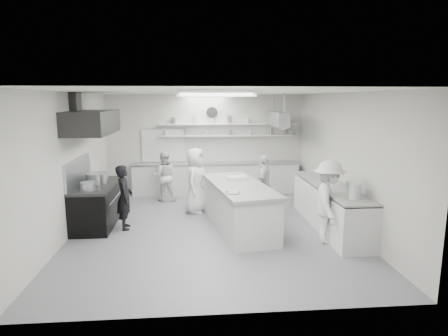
{
  "coord_description": "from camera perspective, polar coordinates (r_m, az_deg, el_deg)",
  "views": [
    {
      "loc": [
        -0.41,
        -8.12,
        2.85
      ],
      "look_at": [
        0.33,
        0.6,
        1.25
      ],
      "focal_mm": 30.26,
      "sensor_mm": 36.0,
      "label": 1
    }
  ],
  "objects": [
    {
      "name": "pot_rack",
      "position": [
        10.8,
        8.13,
        7.35
      ],
      "size": [
        0.3,
        1.6,
        0.4
      ],
      "primitive_type": "cube",
      "color": "#A8ACB4",
      "rests_on": "ceiling"
    },
    {
      "name": "bowl_island_a",
      "position": [
        7.47,
        1.33,
        -3.9
      ],
      "size": [
        0.32,
        0.32,
        0.07
      ],
      "primitive_type": "imported",
      "rotation": [
        0.0,
        0.0,
        -0.11
      ],
      "color": "#A8ACB4",
      "rests_on": "prep_island"
    },
    {
      "name": "wall_right",
      "position": [
        8.91,
        17.74,
        1.16
      ],
      "size": [
        0.04,
        7.0,
        3.0
      ],
      "primitive_type": "cube",
      "color": "beige",
      "rests_on": "floor"
    },
    {
      "name": "bowl_right",
      "position": [
        9.33,
        15.63,
        -1.64
      ],
      "size": [
        0.32,
        0.32,
        0.06
      ],
      "primitive_type": "imported",
      "rotation": [
        0.0,
        0.0,
        0.37
      ],
      "color": "silver",
      "rests_on": "right_counter"
    },
    {
      "name": "bowl_island_b",
      "position": [
        7.54,
        5.08,
        -3.84
      ],
      "size": [
        0.22,
        0.22,
        0.06
      ],
      "primitive_type": "imported",
      "rotation": [
        0.0,
        0.0,
        -0.13
      ],
      "color": "silver",
      "rests_on": "prep_island"
    },
    {
      "name": "light_fixture_front",
      "position": [
        6.33,
        -1.14,
        11.19
      ],
      "size": [
        1.3,
        0.25,
        0.1
      ],
      "primitive_type": "cube",
      "color": "silver",
      "rests_on": "ceiling"
    },
    {
      "name": "ceiling",
      "position": [
        8.13,
        -1.98,
        11.49
      ],
      "size": [
        6.0,
        7.0,
        0.02
      ],
      "primitive_type": "cube",
      "color": "white",
      "rests_on": "wall_back"
    },
    {
      "name": "prep_island",
      "position": [
        8.38,
        2.24,
        -6.02
      ],
      "size": [
        1.44,
        2.77,
        0.97
      ],
      "primitive_type": "cube",
      "rotation": [
        0.0,
        0.0,
        0.18
      ],
      "color": "silver",
      "rests_on": "floor"
    },
    {
      "name": "stove_pot",
      "position": [
        9.06,
        -18.72,
        -1.62
      ],
      "size": [
        0.45,
        0.45,
        0.29
      ],
      "primitive_type": "cylinder",
      "color": "#A8ACB4",
      "rests_on": "stove"
    },
    {
      "name": "cook_island_left",
      "position": [
        9.55,
        -4.34,
        -1.91
      ],
      "size": [
        0.75,
        0.93,
        1.65
      ],
      "primitive_type": "imported",
      "rotation": [
        0.0,
        0.0,
        1.26
      ],
      "color": "white",
      "rests_on": "floor"
    },
    {
      "name": "wall_back",
      "position": [
        11.7,
        -2.8,
        3.73
      ],
      "size": [
        6.0,
        0.04,
        3.0
      ],
      "primitive_type": "cube",
      "color": "beige",
      "rests_on": "floor"
    },
    {
      "name": "cook_stove",
      "position": [
        8.62,
        -14.81,
        -4.3
      ],
      "size": [
        0.42,
        0.57,
        1.44
      ],
      "primitive_type": "imported",
      "rotation": [
        0.0,
        0.0,
        1.73
      ],
      "color": "black",
      "rests_on": "floor"
    },
    {
      "name": "pass_through_window",
      "position": [
        11.72,
        -9.17,
        3.37
      ],
      "size": [
        1.3,
        0.04,
        1.0
      ],
      "primitive_type": "cube",
      "color": "black",
      "rests_on": "wall_back"
    },
    {
      "name": "back_counter",
      "position": [
        11.59,
        -1.22,
        -1.54
      ],
      "size": [
        5.0,
        0.6,
        0.92
      ],
      "primitive_type": "cube",
      "color": "silver",
      "rests_on": "floor"
    },
    {
      "name": "floor",
      "position": [
        8.62,
        -1.86,
        -9.02
      ],
      "size": [
        6.0,
        7.0,
        0.02
      ],
      "primitive_type": "cube",
      "color": "slate",
      "rests_on": "ground"
    },
    {
      "name": "wall_front",
      "position": [
        4.83,
        0.23,
        -5.85
      ],
      "size": [
        6.0,
        0.04,
        3.0
      ],
      "primitive_type": "cube",
      "color": "beige",
      "rests_on": "floor"
    },
    {
      "name": "shelf_upper",
      "position": [
        11.57,
        0.69,
        6.65
      ],
      "size": [
        4.2,
        0.26,
        0.04
      ],
      "primitive_type": "cube",
      "color": "silver",
      "rests_on": "wall_back"
    },
    {
      "name": "stove",
      "position": [
        9.12,
        -18.64,
        -5.45
      ],
      "size": [
        0.8,
        1.8,
        0.9
      ],
      "primitive_type": "cube",
      "color": "black",
      "rests_on": "floor"
    },
    {
      "name": "light_fixture_rear",
      "position": [
        9.93,
        -2.51,
        10.88
      ],
      "size": [
        1.3,
        0.25,
        0.1
      ],
      "primitive_type": "cube",
      "color": "silver",
      "rests_on": "ceiling"
    },
    {
      "name": "shelf_lower",
      "position": [
        11.59,
        0.68,
        4.92
      ],
      "size": [
        4.2,
        0.26,
        0.04
      ],
      "primitive_type": "cube",
      "color": "silver",
      "rests_on": "wall_back"
    },
    {
      "name": "wall_left",
      "position": [
        8.63,
        -22.24,
        0.59
      ],
      "size": [
        0.04,
        7.0,
        3.0
      ],
      "primitive_type": "cube",
      "color": "beige",
      "rests_on": "floor"
    },
    {
      "name": "right_counter",
      "position": [
        8.82,
        15.76,
        -5.69
      ],
      "size": [
        0.74,
        3.3,
        0.94
      ],
      "primitive_type": "cube",
      "color": "silver",
      "rests_on": "floor"
    },
    {
      "name": "exhaust_hood",
      "position": [
        8.81,
        -19.35,
        6.54
      ],
      "size": [
        0.85,
        2.0,
        0.5
      ],
      "primitive_type": "cube",
      "color": "#2B2B2B",
      "rests_on": "wall_left"
    },
    {
      "name": "wall_clock",
      "position": [
        11.6,
        -1.84,
        8.39
      ],
      "size": [
        0.32,
        0.05,
        0.32
      ],
      "primitive_type": "cylinder",
      "rotation": [
        1.57,
        0.0,
        0.0
      ],
      "color": "white",
      "rests_on": "wall_back"
    },
    {
      "name": "cook_back",
      "position": [
        10.78,
        -9.03,
        -1.22
      ],
      "size": [
        0.7,
        0.55,
        1.42
      ],
      "primitive_type": "imported",
      "rotation": [
        0.0,
        0.0,
        -3.12
      ],
      "color": "white",
      "rests_on": "floor"
    },
    {
      "name": "cook_right",
      "position": [
        7.8,
        15.51,
        -4.96
      ],
      "size": [
        0.88,
        1.21,
        1.68
      ],
      "primitive_type": "imported",
      "rotation": [
        0.0,
        0.0,
        1.31
      ],
      "color": "white",
      "rests_on": "floor"
    },
    {
      "name": "cook_island_right",
      "position": [
        9.59,
        6.04,
        -2.41
      ],
      "size": [
        0.69,
        0.94,
        1.48
      ],
      "primitive_type": "imported",
      "rotation": [
        0.0,
        0.0,
        -2.0
      ],
      "color": "white",
      "rests_on": "floor"
    }
  ]
}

